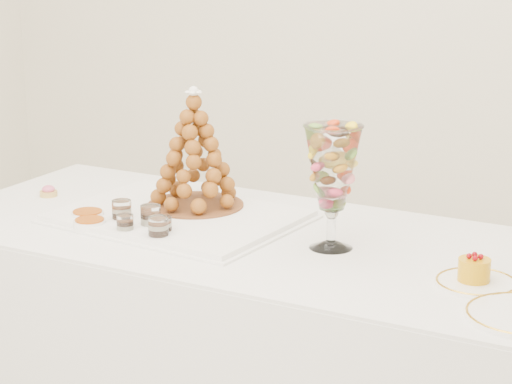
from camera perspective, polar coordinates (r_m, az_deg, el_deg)
The scene contains 14 objects.
buffet_table at distance 2.95m, azimuth 1.37°, elevation -10.09°, with size 2.13×0.90×0.80m.
lace_tray at distance 2.97m, azimuth -4.46°, elevation -1.41°, with size 0.67×0.50×0.02m, color white.
macaron_vase at distance 2.66m, azimuth 4.39°, elevation 1.30°, with size 0.15×0.15×0.34m.
cake_plate at distance 2.51m, azimuth 12.48°, elevation -5.09°, with size 0.20×0.20×0.01m, color white.
pink_tart at distance 3.28m, azimuth -11.77°, elevation 0.03°, with size 0.06×0.06×0.04m.
verrine_a at distance 2.93m, azimuth -7.68°, elevation -1.20°, with size 0.06×0.06×0.08m, color white.
verrine_b at distance 2.86m, azimuth -6.04°, elevation -1.53°, with size 0.06×0.06×0.08m, color white.
verrine_c at distance 2.80m, azimuth -5.31°, elevation -2.01°, with size 0.05×0.05×0.06m, color white.
verrine_d at distance 2.83m, azimuth -7.49°, elevation -1.93°, with size 0.05×0.05×0.06m, color white.
verrine_e at distance 2.76m, azimuth -5.60°, elevation -2.17°, with size 0.06×0.06×0.08m, color white.
ramekin_back at distance 2.98m, azimuth -9.60°, elevation -1.41°, with size 0.10×0.10×0.03m, color white.
ramekin_front at distance 2.91m, azimuth -9.48°, elevation -1.88°, with size 0.09×0.09×0.03m, color white.
croquembouche at distance 2.99m, azimuth -3.53°, elevation 2.48°, with size 0.29×0.29×0.36m.
mousse_cake at distance 2.50m, azimuth 12.36°, elevation -4.34°, with size 0.08×0.08×0.07m.
Camera 1 is at (1.24, -2.17, 1.67)m, focal length 70.00 mm.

